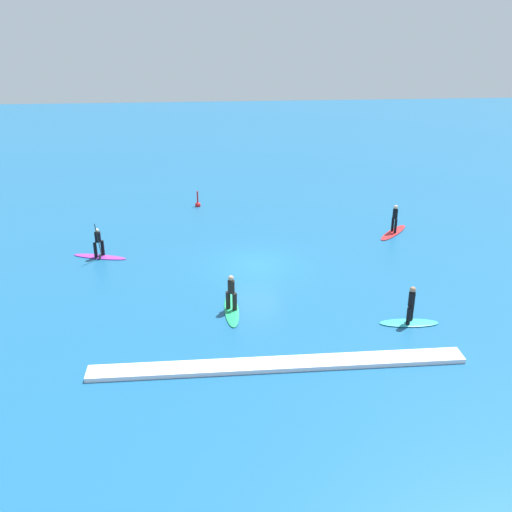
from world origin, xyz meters
TOP-DOWN VIEW (x-y plane):
  - ground_plane at (0.00, 0.00)m, footprint 120.00×120.00m
  - surfer_on_teal_board at (6.02, -6.90)m, footprint 2.59×0.90m
  - surfer_on_red_board at (8.74, 3.99)m, footprint 2.61×2.85m
  - surfer_on_green_board at (-1.56, -5.02)m, footprint 0.67×3.20m
  - surfer_on_purple_board at (-8.44, 1.76)m, footprint 3.10×1.46m
  - marker_buoy at (-3.10, 10.31)m, footprint 0.38×0.38m
  - wave_crest at (0.00, -9.64)m, footprint 14.35×0.90m

SIDE VIEW (x-z plane):
  - ground_plane at x=0.00m, z-range 0.00..0.00m
  - wave_crest at x=0.00m, z-range 0.00..0.18m
  - marker_buoy at x=-3.10m, z-range -0.41..0.76m
  - surfer_on_red_board at x=8.74m, z-range -0.48..1.30m
  - surfer_on_green_board at x=-1.56m, z-range -0.45..1.30m
  - surfer_on_teal_board at x=6.02m, z-range -0.45..1.33m
  - surfer_on_purple_board at x=-8.44m, z-range -0.60..1.53m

